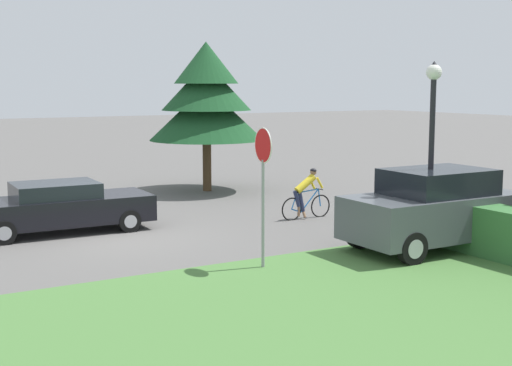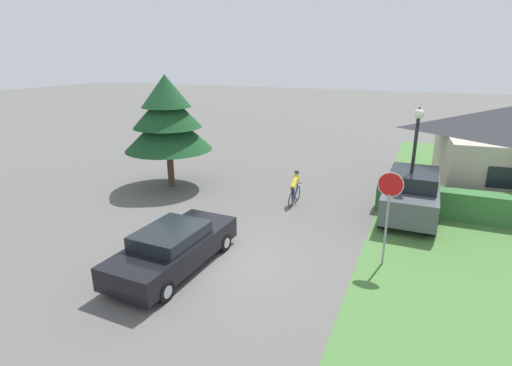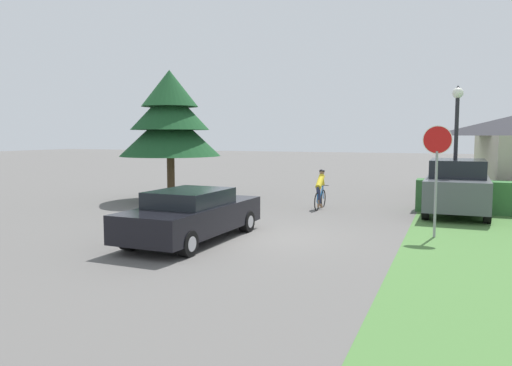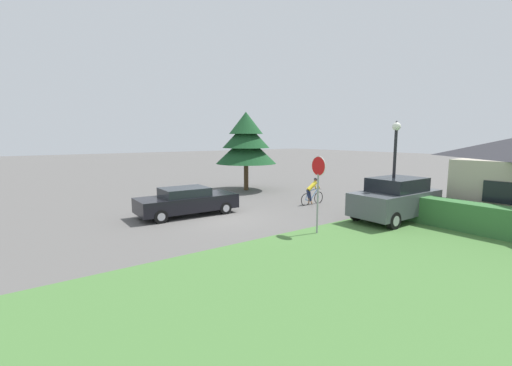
{
  "view_description": "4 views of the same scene",
  "coord_description": "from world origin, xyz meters",
  "px_view_note": "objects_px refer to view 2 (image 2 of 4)",
  "views": [
    {
      "loc": [
        17.4,
        -6.12,
        3.93
      ],
      "look_at": [
        -0.04,
        4.22,
        1.14
      ],
      "focal_mm": 50.0,
      "sensor_mm": 36.0,
      "label": 1
    },
    {
      "loc": [
        5.21,
        -10.28,
        6.33
      ],
      "look_at": [
        -0.64,
        3.5,
        1.54
      ],
      "focal_mm": 28.0,
      "sensor_mm": 36.0,
      "label": 2
    },
    {
      "loc": [
        4.91,
        -12.54,
        2.77
      ],
      "look_at": [
        -1.13,
        2.67,
        1.21
      ],
      "focal_mm": 35.0,
      "sensor_mm": 36.0,
      "label": 3
    },
    {
      "loc": [
        13.62,
        -8.01,
        3.77
      ],
      "look_at": [
        -1.34,
        3.03,
        1.26
      ],
      "focal_mm": 24.0,
      "sensor_mm": 36.0,
      "label": 4
    }
  ],
  "objects_px": {
    "parked_suv_right": "(411,195)",
    "street_lamp": "(415,145)",
    "sedan_left_lane": "(174,248)",
    "cyclist": "(295,189)",
    "stop_sign": "(389,200)",
    "conifer_tall_near": "(167,118)"
  },
  "relations": [
    {
      "from": "parked_suv_right",
      "to": "street_lamp",
      "type": "relative_size",
      "value": 0.99
    },
    {
      "from": "sedan_left_lane",
      "to": "cyclist",
      "type": "xyz_separation_m",
      "value": [
        1.73,
        6.81,
        0.04
      ]
    },
    {
      "from": "parked_suv_right",
      "to": "street_lamp",
      "type": "xyz_separation_m",
      "value": [
        -0.09,
        -0.08,
        2.06
      ]
    },
    {
      "from": "stop_sign",
      "to": "street_lamp",
      "type": "relative_size",
      "value": 0.68
    },
    {
      "from": "cyclist",
      "to": "stop_sign",
      "type": "relative_size",
      "value": 0.57
    },
    {
      "from": "stop_sign",
      "to": "street_lamp",
      "type": "height_order",
      "value": "street_lamp"
    },
    {
      "from": "sedan_left_lane",
      "to": "parked_suv_right",
      "type": "distance_m",
      "value": 9.76
    },
    {
      "from": "street_lamp",
      "to": "cyclist",
      "type": "bearing_deg",
      "value": -175.64
    },
    {
      "from": "stop_sign",
      "to": "parked_suv_right",
      "type": "bearing_deg",
      "value": -93.12
    },
    {
      "from": "sedan_left_lane",
      "to": "street_lamp",
      "type": "xyz_separation_m",
      "value": [
        6.44,
        7.17,
        2.35
      ]
    },
    {
      "from": "cyclist",
      "to": "conifer_tall_near",
      "type": "xyz_separation_m",
      "value": [
        -6.53,
        0.03,
        2.72
      ]
    },
    {
      "from": "parked_suv_right",
      "to": "street_lamp",
      "type": "bearing_deg",
      "value": 130.19
    },
    {
      "from": "parked_suv_right",
      "to": "conifer_tall_near",
      "type": "height_order",
      "value": "conifer_tall_near"
    },
    {
      "from": "cyclist",
      "to": "parked_suv_right",
      "type": "xyz_separation_m",
      "value": [
        4.8,
        0.43,
        0.24
      ]
    },
    {
      "from": "street_lamp",
      "to": "conifer_tall_near",
      "type": "relative_size",
      "value": 0.82
    },
    {
      "from": "parked_suv_right",
      "to": "sedan_left_lane",
      "type": "bearing_deg",
      "value": 138.74
    },
    {
      "from": "sedan_left_lane",
      "to": "conifer_tall_near",
      "type": "xyz_separation_m",
      "value": [
        -4.8,
        6.84,
        2.77
      ]
    },
    {
      "from": "parked_suv_right",
      "to": "street_lamp",
      "type": "height_order",
      "value": "street_lamp"
    },
    {
      "from": "sedan_left_lane",
      "to": "conifer_tall_near",
      "type": "distance_m",
      "value": 8.8
    },
    {
      "from": "parked_suv_right",
      "to": "conifer_tall_near",
      "type": "bearing_deg",
      "value": 92.81
    },
    {
      "from": "sedan_left_lane",
      "to": "conifer_tall_near",
      "type": "bearing_deg",
      "value": 37.16
    },
    {
      "from": "stop_sign",
      "to": "sedan_left_lane",
      "type": "bearing_deg",
      "value": 28.94
    }
  ]
}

